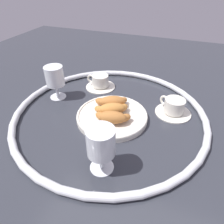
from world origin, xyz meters
TOP-DOWN VIEW (x-y plane):
  - ground_plane at (0.00, 0.00)m, footprint 2.20×2.20m
  - table_chrome_rim at (0.00, 0.00)m, footprint 0.72×0.72m
  - pastry_plate at (0.02, -0.02)m, footprint 0.26×0.26m
  - croissant_large at (0.03, -0.06)m, footprint 0.13×0.08m
  - croissant_small at (0.01, -0.02)m, footprint 0.12×0.10m
  - croissant_extra at (-0.00, 0.03)m, footprint 0.13×0.10m
  - coffee_cup_near at (-0.12, 0.19)m, footprint 0.14×0.14m
  - coffee_cup_far at (0.22, 0.10)m, footprint 0.14×0.14m
  - juice_glass_left at (0.07, -0.24)m, footprint 0.08×0.08m
  - juice_glass_right at (-0.26, 0.04)m, footprint 0.08×0.08m

SIDE VIEW (x-z plane):
  - ground_plane at x=0.00m, z-range 0.00..0.00m
  - table_chrome_rim at x=0.00m, z-range 0.00..0.02m
  - pastry_plate at x=0.02m, z-range 0.00..0.02m
  - coffee_cup_near at x=-0.12m, z-range 0.00..0.06m
  - coffee_cup_far at x=0.22m, z-range 0.00..0.06m
  - croissant_large at x=0.03m, z-range 0.02..0.06m
  - croissant_small at x=0.01m, z-range 0.02..0.06m
  - croissant_extra at x=0.00m, z-range 0.02..0.06m
  - juice_glass_right at x=-0.26m, z-range 0.02..0.16m
  - juice_glass_left at x=0.07m, z-range 0.02..0.16m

